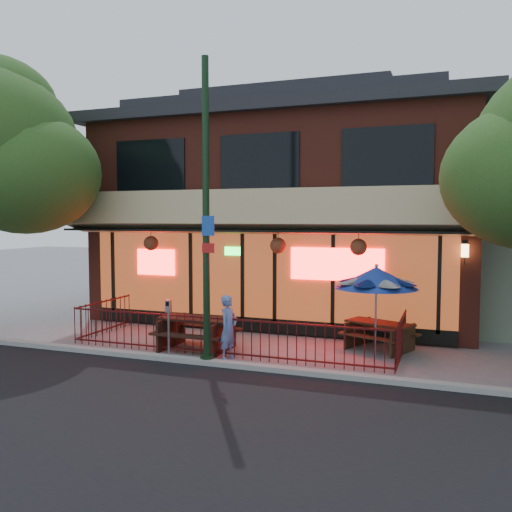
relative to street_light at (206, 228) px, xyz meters
The scene contains 11 objects.
ground 3.17m from the street_light, 90.34° to the left, with size 80.00×80.00×0.00m, color gray.
asphalt_street 6.42m from the street_light, 90.02° to the right, with size 80.00×11.00×0.00m, color black.
curb 3.09m from the street_light, 91.40° to the right, with size 80.00×0.25×0.12m, color #999993.
restaurant_building 7.58m from the street_light, 90.02° to the left, with size 12.96×9.49×8.05m.
patio_fence 2.68m from the street_light, 90.15° to the left, with size 8.44×2.62×1.00m.
street_light is the anchor object (origin of this frame).
picnic_table_left 2.94m from the street_light, 126.03° to the left, with size 1.99×1.55×0.83m.
picnic_table_right 5.23m from the street_light, 36.89° to the left, with size 2.06×1.85×0.72m.
patio_umbrella 4.24m from the street_light, 27.81° to the left, with size 2.00×1.99×2.28m.
pedestrian 2.45m from the street_light, 56.64° to the left, with size 0.56×0.37×1.54m, color #5C79B9.
parking_meter_near 2.40m from the street_light, behind, with size 0.13×0.11×1.43m.
Camera 1 is at (5.32, -11.64, 3.38)m, focal length 38.00 mm.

